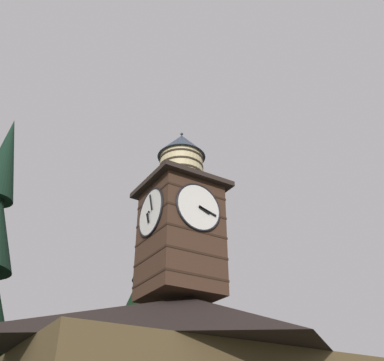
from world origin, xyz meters
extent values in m
pyramid|color=black|center=(-1.83, -0.01, 6.42)|extent=(14.01, 9.76, 2.55)
cube|color=#422B1E|center=(-1.61, -0.50, 10.38)|extent=(3.15, 3.15, 5.37)
cube|color=black|center=(-1.61, -0.50, 8.34)|extent=(3.19, 3.19, 0.10)
cube|color=black|center=(-1.61, -0.50, 9.35)|extent=(3.19, 3.19, 0.10)
cube|color=black|center=(-1.61, -0.50, 10.36)|extent=(3.19, 3.19, 0.10)
cube|color=black|center=(-1.61, -0.50, 11.36)|extent=(3.19, 3.19, 0.10)
cube|color=black|center=(-1.61, -0.50, 12.37)|extent=(3.19, 3.19, 0.10)
cylinder|color=white|center=(-1.61, 1.11, 11.53)|extent=(2.29, 0.10, 2.29)
torus|color=black|center=(-1.61, 1.13, 11.53)|extent=(2.39, 0.10, 2.39)
cube|color=black|center=(-1.87, 1.21, 11.43)|extent=(0.58, 0.04, 0.32)
cube|color=black|center=(-2.06, 1.21, 11.41)|extent=(0.93, 0.04, 0.32)
sphere|color=black|center=(-1.61, 1.22, 11.53)|extent=(0.10, 0.10, 0.10)
cylinder|color=white|center=(0.00, -0.50, 11.53)|extent=(0.10, 2.29, 2.29)
torus|color=black|center=(0.03, -0.50, 11.53)|extent=(0.10, 2.39, 2.39)
cube|color=black|center=(0.10, -0.60, 11.26)|extent=(0.04, 0.31, 0.58)
cube|color=black|center=(0.10, -0.36, 11.98)|extent=(0.04, 0.36, 0.92)
sphere|color=black|center=(0.11, -0.50, 11.53)|extent=(0.10, 0.10, 0.10)
cube|color=#2D231E|center=(-1.61, -0.50, 13.19)|extent=(3.85, 3.85, 0.25)
cylinder|color=beige|center=(-1.61, -0.50, 14.23)|extent=(2.22, 2.22, 1.83)
cylinder|color=#2D2319|center=(-1.61, -0.50, 13.55)|extent=(2.28, 2.28, 0.10)
cylinder|color=#2D2319|center=(-1.61, -0.50, 14.01)|extent=(2.28, 2.28, 0.10)
cylinder|color=#2D2319|center=(-1.61, -0.50, 14.46)|extent=(2.28, 2.28, 0.10)
cylinder|color=#2D2319|center=(-1.61, -0.50, 14.92)|extent=(2.28, 2.28, 0.10)
cone|color=#2D3847|center=(-1.61, -0.50, 15.86)|extent=(2.52, 2.52, 1.42)
sphere|color=#2D3847|center=(-1.61, -0.50, 16.67)|extent=(0.16, 0.16, 0.16)
cone|color=black|center=(-2.24, -4.98, 7.08)|extent=(3.78, 3.78, 2.84)
cone|color=black|center=(-2.24, -4.98, 9.53)|extent=(2.80, 2.80, 3.61)
cone|color=black|center=(-2.24, -4.98, 11.55)|extent=(1.81, 1.81, 3.51)
cone|color=black|center=(6.31, -5.00, 14.89)|extent=(1.76, 1.76, 4.92)
camera|label=1|loc=(8.15, 16.32, 2.38)|focal=41.44mm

